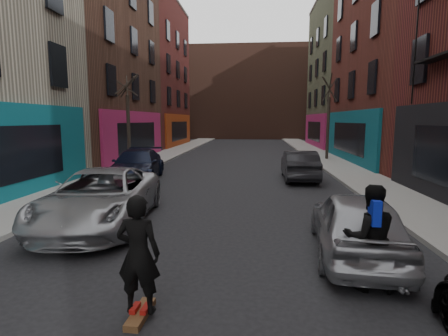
% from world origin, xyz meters
% --- Properties ---
extents(sidewalk_left, '(2.50, 84.00, 0.13)m').
position_xyz_m(sidewalk_left, '(-6.25, 30.00, 0.07)').
color(sidewalk_left, gray).
rests_on(sidewalk_left, ground).
extents(sidewalk_right, '(2.50, 84.00, 0.13)m').
position_xyz_m(sidewalk_right, '(6.25, 30.00, 0.07)').
color(sidewalk_right, gray).
rests_on(sidewalk_right, ground).
extents(building_far, '(40.00, 10.00, 14.00)m').
position_xyz_m(building_far, '(0.00, 56.00, 7.00)').
color(building_far, '#47281E').
rests_on(building_far, ground).
extents(tree_left_far, '(2.00, 2.00, 6.50)m').
position_xyz_m(tree_left_far, '(-6.20, 18.00, 3.38)').
color(tree_left_far, black).
rests_on(tree_left_far, sidewalk_left).
extents(tree_right_far, '(2.00, 2.00, 6.80)m').
position_xyz_m(tree_right_far, '(6.20, 24.00, 3.53)').
color(tree_right_far, black).
rests_on(tree_right_far, sidewalk_right).
extents(parked_left_far, '(3.16, 5.78, 1.54)m').
position_xyz_m(parked_left_far, '(-3.20, 7.59, 0.77)').
color(parked_left_far, '#999BA1').
rests_on(parked_left_far, ground).
extents(parked_left_end, '(2.68, 5.32, 1.48)m').
position_xyz_m(parked_left_end, '(-4.60, 14.60, 0.74)').
color(parked_left_end, black).
rests_on(parked_left_end, ground).
extents(parked_right_far, '(2.11, 4.32, 1.42)m').
position_xyz_m(parked_right_far, '(3.20, 5.91, 0.71)').
color(parked_right_far, '#989AA1').
rests_on(parked_right_far, ground).
extents(parked_right_end, '(1.55, 4.34, 1.43)m').
position_xyz_m(parked_right_end, '(3.20, 15.58, 0.71)').
color(parked_right_end, black).
rests_on(parked_right_end, ground).
extents(skateboard, '(0.24, 0.81, 0.10)m').
position_xyz_m(skateboard, '(-0.63, 3.14, 0.05)').
color(skateboard, brown).
rests_on(skateboard, ground).
extents(skateboarder, '(0.65, 0.44, 1.75)m').
position_xyz_m(skateboarder, '(-0.63, 3.14, 0.98)').
color(skateboarder, black).
rests_on(skateboarder, skateboard).
extents(pedestrian, '(0.91, 0.73, 1.83)m').
position_xyz_m(pedestrian, '(3.00, 4.36, 0.92)').
color(pedestrian, black).
rests_on(pedestrian, ground).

